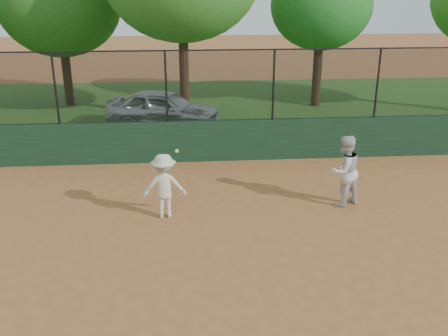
{
  "coord_description": "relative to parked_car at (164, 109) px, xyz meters",
  "views": [
    {
      "loc": [
        0.0,
        -7.75,
        5.02
      ],
      "look_at": [
        0.8,
        2.2,
        1.2
      ],
      "focal_mm": 40.0,
      "sensor_mm": 36.0,
      "label": 1
    }
  ],
  "objects": [
    {
      "name": "ground",
      "position": [
        0.75,
        -9.52,
        -0.68
      ],
      "size": [
        80.0,
        80.0,
        0.0
      ],
      "primitive_type": "plane",
      "color": "#A86736",
      "rests_on": "ground"
    },
    {
      "name": "back_wall",
      "position": [
        0.75,
        -3.52,
        -0.08
      ],
      "size": [
        26.0,
        0.2,
        1.2
      ],
      "primitive_type": "cube",
      "color": "#1A3A22",
      "rests_on": "ground"
    },
    {
      "name": "grass_strip",
      "position": [
        0.75,
        2.48,
        -0.68
      ],
      "size": [
        36.0,
        12.0,
        0.01
      ],
      "primitive_type": "cube",
      "color": "#29561A",
      "rests_on": "ground"
    },
    {
      "name": "parked_car",
      "position": [
        0.0,
        0.0,
        0.0
      ],
      "size": [
        4.28,
        2.7,
        1.36
      ],
      "primitive_type": "imported",
      "rotation": [
        0.0,
        0.0,
        1.28
      ],
      "color": "#B0B6BA",
      "rests_on": "ground"
    },
    {
      "name": "player_second",
      "position": [
        4.37,
        -6.79,
        0.16
      ],
      "size": [
        1.02,
        0.95,
        1.69
      ],
      "primitive_type": "imported",
      "rotation": [
        0.0,
        0.0,
        3.63
      ],
      "color": "silver",
      "rests_on": "ground"
    },
    {
      "name": "player_main",
      "position": [
        0.25,
        -7.11,
        0.06
      ],
      "size": [
        0.96,
        0.72,
        1.71
      ],
      "color": "beige",
      "rests_on": "ground"
    },
    {
      "name": "fence_assembly",
      "position": [
        0.72,
        -3.52,
        1.56
      ],
      "size": [
        26.0,
        0.06,
        2.0
      ],
      "color": "black",
      "rests_on": "back_wall"
    },
    {
      "name": "tree_1",
      "position": [
        -4.07,
        3.77,
        3.4
      ],
      "size": [
        4.84,
        4.4,
        6.18
      ],
      "color": "#432D17",
      "rests_on": "ground"
    },
    {
      "name": "tree_3",
      "position": [
        6.19,
        2.86,
        3.31
      ],
      "size": [
        4.01,
        3.65,
        5.74
      ],
      "color": "#3F2715",
      "rests_on": "ground"
    }
  ]
}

